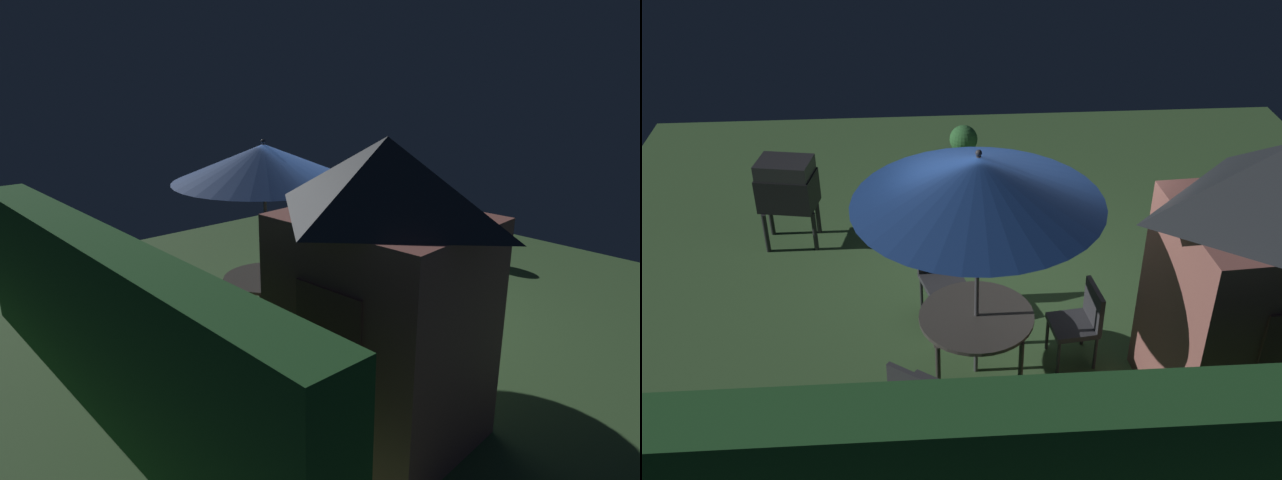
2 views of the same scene
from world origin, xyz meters
The scene contains 9 objects.
ground_plane centered at (0.00, 0.00, 0.00)m, with size 11.00×11.00×0.00m, color #47703D.
garden_shed centered at (-2.10, 1.76, 1.46)m, with size 1.92×1.65×2.86m.
patio_table centered at (0.44, 1.16, 0.68)m, with size 1.16×1.16×0.74m.
patio_umbrella centered at (0.44, 1.16, 2.27)m, with size 2.33×2.33×2.57m.
bbq_grill centered at (2.63, -1.49, 0.85)m, with size 0.78×0.62×1.20m.
chair_near_shed centered at (1.04, 2.01, 0.52)m, with size 0.64×0.65×0.90m.
chair_far_side centered at (-0.67, 1.02, 0.52)m, with size 0.52×0.51×0.90m.
chair_toward_hedge centered at (0.75, 0.08, 0.52)m, with size 0.57×0.58×0.90m.
potted_plant_by_shed centered at (0.25, -3.36, 0.41)m, with size 0.43×0.43×0.75m.
Camera 2 is at (0.98, 7.04, 5.45)m, focal length 42.30 mm.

